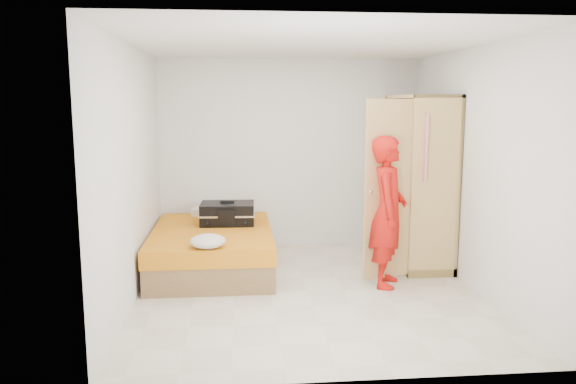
{
  "coord_description": "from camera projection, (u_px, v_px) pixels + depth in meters",
  "views": [
    {
      "loc": [
        -0.75,
        -5.77,
        2.02
      ],
      "look_at": [
        -0.16,
        0.52,
        1.0
      ],
      "focal_mm": 35.0,
      "sensor_mm": 36.0,
      "label": 1
    }
  ],
  "objects": [
    {
      "name": "person",
      "position": [
        388.0,
        212.0,
        6.13
      ],
      "size": [
        0.57,
        0.7,
        1.66
      ],
      "primitive_type": "imported",
      "rotation": [
        0.0,
        0.0,
        1.24
      ],
      "color": "red",
      "rests_on": "ground"
    },
    {
      "name": "round_cushion",
      "position": [
        208.0,
        241.0,
        5.89
      ],
      "size": [
        0.37,
        0.37,
        0.14
      ],
      "primitive_type": "ellipsoid",
      "color": "beige",
      "rests_on": "bed"
    },
    {
      "name": "room",
      "position": [
        308.0,
        171.0,
        5.85
      ],
      "size": [
        4.0,
        4.02,
        2.6
      ],
      "color": "beige",
      "rests_on": "ground"
    },
    {
      "name": "suitcase",
      "position": [
        227.0,
        213.0,
        7.04
      ],
      "size": [
        0.7,
        0.54,
        0.29
      ],
      "rotation": [
        0.0,
        0.0,
        -0.04
      ],
      "color": "black",
      "rests_on": "bed"
    },
    {
      "name": "wardrobe",
      "position": [
        417.0,
        186.0,
        6.87
      ],
      "size": [
        1.15,
        1.36,
        2.1
      ],
      "color": "tan",
      "rests_on": "ground"
    },
    {
      "name": "bed",
      "position": [
        213.0,
        249.0,
        6.81
      ],
      "size": [
        1.42,
        2.02,
        0.5
      ],
      "color": "olive",
      "rests_on": "ground"
    },
    {
      "name": "pillow",
      "position": [
        212.0,
        211.0,
        7.6
      ],
      "size": [
        0.58,
        0.37,
        0.1
      ],
      "primitive_type": "cube",
      "rotation": [
        0.0,
        0.0,
        -0.2
      ],
      "color": "beige",
      "rests_on": "bed"
    }
  ]
}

